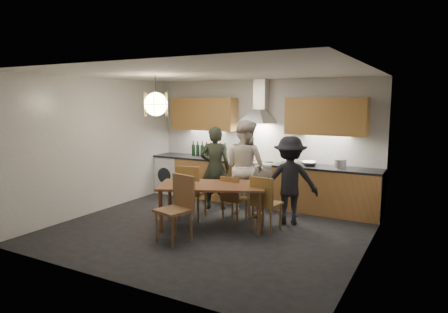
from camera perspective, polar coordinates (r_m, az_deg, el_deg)
The scene contains 17 objects.
ground at distance 6.88m, azimuth -2.12°, elevation -10.32°, with size 5.00×5.00×0.00m, color black.
room_shell at distance 6.54m, azimuth -2.20°, elevation 4.01°, with size 5.02×4.52×2.61m.
counter_run at distance 8.43m, azimuth 4.85°, elevation -3.74°, with size 5.00×0.62×0.90m.
range_stove at distance 8.43m, azimuth 4.69°, elevation -3.78°, with size 0.90×0.60×0.92m.
wall_fixtures at distance 8.37m, azimuth 5.14°, elevation 6.00°, with size 4.30×0.54×1.10m.
pendant_lamp at distance 7.02m, azimuth -9.72°, elevation 7.39°, with size 0.43×0.43×0.70m.
dining_table at distance 6.82m, azimuth -1.76°, elevation -4.72°, with size 1.98×1.54×0.75m.
chair_back_left at distance 7.28m, azimuth -4.83°, elevation -4.61°, with size 0.53×0.53×1.00m.
chair_back_mid at distance 7.15m, azimuth 1.21°, elevation -5.65°, with size 0.41×0.41×0.83m.
chair_back_right at distance 6.66m, azimuth 5.81°, elevation -6.20°, with size 0.46×0.46×0.93m.
chair_front at distance 6.23m, azimuth -6.57°, elevation -6.70°, with size 0.56×0.56×1.02m.
person_left at distance 7.95m, azimuth -1.28°, elevation -1.65°, with size 0.60×0.40×1.66m, color black.
person_mid at distance 7.64m, azimuth 3.00°, elevation -1.50°, with size 0.88×0.68×1.81m, color beige.
person_right at distance 7.09m, azimuth 9.36°, elevation -3.38°, with size 1.00×0.58×1.55m, color black.
mixing_bowl at distance 7.96m, azimuth 12.09°, elevation -0.99°, with size 0.34×0.34×0.08m, color #AEAEB1.
stock_pot at distance 7.82m, azimuth 16.30°, elevation -1.03°, with size 0.22×0.22×0.16m, color silver.
wine_bottles at distance 8.97m, azimuth -2.18°, elevation 1.00°, with size 0.91×0.08×0.33m.
Camera 1 is at (3.36, -5.59, 2.17)m, focal length 32.00 mm.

